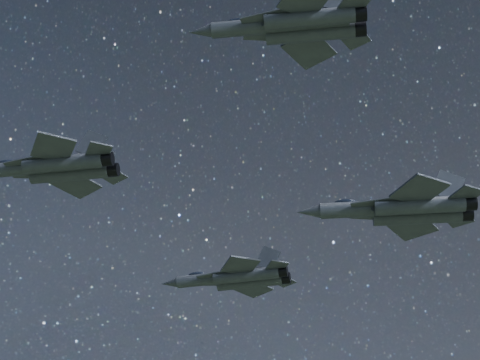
# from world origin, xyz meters

# --- Properties ---
(jet_lead) EXTENTS (16.44, 11.68, 4.18)m
(jet_lead) POSITION_xyz_m (-19.01, -6.91, 151.98)
(jet_lead) COLOR #373C45
(jet_left) EXTENTS (17.17, 11.99, 4.32)m
(jet_left) POSITION_xyz_m (-3.79, 17.91, 151.15)
(jet_left) COLOR #373C45
(jet_right) EXTENTS (14.88, 10.62, 3.80)m
(jet_right) POSITION_xyz_m (5.31, -21.17, 154.30)
(jet_right) COLOR #373C45
(jet_slot) EXTENTS (20.08, 14.32, 5.12)m
(jet_slot) POSITION_xyz_m (15.84, 7.11, 153.26)
(jet_slot) COLOR #373C45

